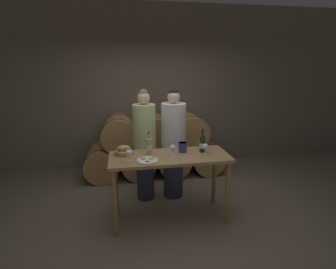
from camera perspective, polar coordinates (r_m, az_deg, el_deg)
ground_plane at (r=3.83m, az=0.34°, el=-17.71°), size 10.00×10.00×0.00m
stone_wall_back at (r=5.39m, az=-3.86°, el=10.08°), size 10.00×0.12×3.20m
barrel_stack at (r=5.05m, az=-2.95°, el=-2.58°), size 2.61×0.88×1.17m
tasting_table at (r=3.47m, az=0.37°, el=-6.84°), size 1.56×0.63×0.92m
person_left at (r=4.00m, az=-5.09°, el=-2.35°), size 0.34×0.34×1.72m
person_right at (r=4.06m, az=1.18°, el=-2.14°), size 0.37×0.37×1.73m
wine_bottle_red at (r=3.55m, az=7.46°, el=-2.06°), size 0.07×0.07×0.31m
wine_bottle_white at (r=3.47m, az=-4.14°, el=-2.53°), size 0.07×0.07×0.30m
blue_crock at (r=3.53m, az=3.19°, el=-2.72°), size 0.12×0.12×0.13m
bread_basket at (r=3.49m, az=-9.61°, el=-3.57°), size 0.23×0.23×0.13m
cheese_plate at (r=3.24m, az=-4.48°, el=-5.63°), size 0.26×0.26×0.04m
wine_glass_far_left at (r=3.24m, az=-8.52°, el=-4.03°), size 0.08×0.08×0.14m
wine_glass_left at (r=3.39m, az=1.05°, el=-2.97°), size 0.08×0.08×0.14m
wine_glass_center at (r=3.47m, az=8.15°, el=-2.69°), size 0.08×0.08×0.14m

